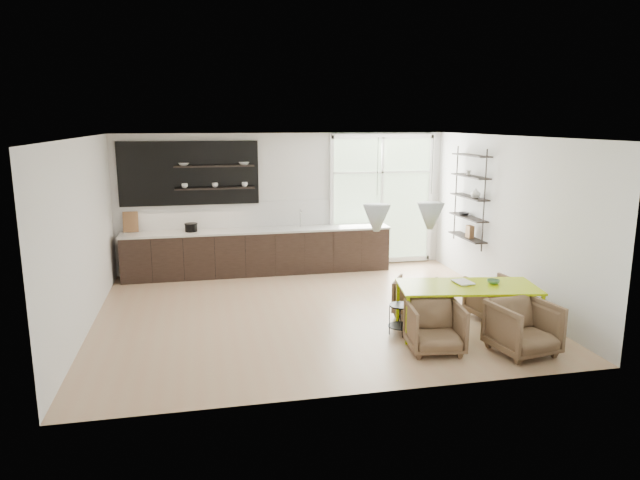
{
  "coord_description": "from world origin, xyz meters",
  "views": [
    {
      "loc": [
        -1.74,
        -8.95,
        3.15
      ],
      "look_at": [
        0.27,
        0.6,
        1.1
      ],
      "focal_mm": 32.0,
      "sensor_mm": 36.0,
      "label": 1
    }
  ],
  "objects_px": {
    "armchair_front_right": "(523,328)",
    "armchair_front_left": "(435,328)",
    "dining_table": "(468,289)",
    "armchair_back_left": "(415,296)",
    "armchair_back_right": "(493,298)",
    "wire_stool": "(400,315)"
  },
  "relations": [
    {
      "from": "armchair_back_right",
      "to": "armchair_front_right",
      "type": "distance_m",
      "value": 1.46
    },
    {
      "from": "armchair_front_left",
      "to": "armchair_front_right",
      "type": "xyz_separation_m",
      "value": [
        1.15,
        -0.32,
        0.03
      ]
    },
    {
      "from": "dining_table",
      "to": "armchair_front_right",
      "type": "relative_size",
      "value": 2.67
    },
    {
      "from": "armchair_front_left",
      "to": "armchair_front_right",
      "type": "relative_size",
      "value": 0.93
    },
    {
      "from": "armchair_back_right",
      "to": "armchair_front_left",
      "type": "xyz_separation_m",
      "value": [
        -1.48,
        -1.1,
        0.01
      ]
    },
    {
      "from": "armchair_front_right",
      "to": "armchair_front_left",
      "type": "bearing_deg",
      "value": 154.94
    },
    {
      "from": "armchair_back_left",
      "to": "wire_stool",
      "type": "bearing_deg",
      "value": 87.83
    },
    {
      "from": "armchair_front_right",
      "to": "dining_table",
      "type": "bearing_deg",
      "value": 105.66
    },
    {
      "from": "armchair_back_left",
      "to": "armchair_back_right",
      "type": "distance_m",
      "value": 1.25
    },
    {
      "from": "armchair_back_right",
      "to": "armchair_front_left",
      "type": "distance_m",
      "value": 1.85
    },
    {
      "from": "armchair_back_left",
      "to": "wire_stool",
      "type": "height_order",
      "value": "armchair_back_left"
    },
    {
      "from": "dining_table",
      "to": "armchair_front_left",
      "type": "distance_m",
      "value": 0.99
    },
    {
      "from": "dining_table",
      "to": "armchair_front_left",
      "type": "relative_size",
      "value": 2.87
    },
    {
      "from": "armchair_back_left",
      "to": "wire_stool",
      "type": "xyz_separation_m",
      "value": [
        -0.55,
        -0.82,
        -0.01
      ]
    },
    {
      "from": "armchair_back_right",
      "to": "wire_stool",
      "type": "xyz_separation_m",
      "value": [
        -1.73,
        -0.4,
        -0.03
      ]
    },
    {
      "from": "armchair_back_left",
      "to": "armchair_back_right",
      "type": "height_order",
      "value": "armchair_back_right"
    },
    {
      "from": "wire_stool",
      "to": "armchair_front_right",
      "type": "bearing_deg",
      "value": -36.16
    },
    {
      "from": "armchair_back_left",
      "to": "armchair_back_right",
      "type": "bearing_deg",
      "value": -167.93
    },
    {
      "from": "armchair_back_right",
      "to": "armchair_front_right",
      "type": "height_order",
      "value": "armchair_front_right"
    },
    {
      "from": "armchair_back_left",
      "to": "armchair_front_right",
      "type": "relative_size",
      "value": 0.83
    },
    {
      "from": "armchair_back_right",
      "to": "armchair_back_left",
      "type": "bearing_deg",
      "value": -27.15
    },
    {
      "from": "armchair_back_right",
      "to": "wire_stool",
      "type": "relative_size",
      "value": 1.58
    }
  ]
}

